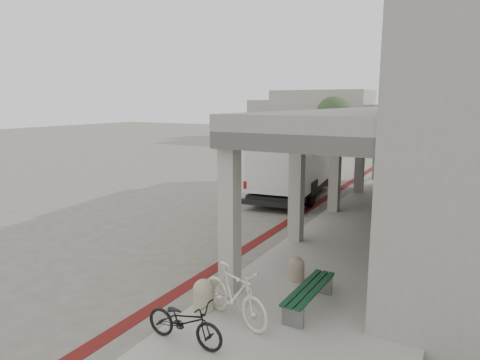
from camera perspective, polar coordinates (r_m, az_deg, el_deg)
The scene contains 13 objects.
ground at distance 13.77m, azimuth -1.63°, elevation -7.68°, with size 120.00×120.00×0.00m, color #635D55.
bike_lane_stripe at distance 15.05m, azimuth 5.56°, elevation -6.13°, with size 0.35×40.00×0.01m, color #5A1412.
sidewalk at distance 12.34m, azimuth 14.88°, elevation -9.93°, with size 4.40×28.00×0.12m, color #9E9A8E.
distant_backdrop at distance 48.15m, azimuth 17.50°, elevation 8.02°, with size 28.00×10.00×6.50m.
tree_left at distance 40.99m, azimuth 12.34°, elevation 8.60°, with size 3.20×3.20×4.80m.
tree_mid at distance 41.57m, azimuth 22.52°, elevation 8.08°, with size 3.20×3.20×4.80m.
fedex_truck at distance 20.08m, azimuth 7.71°, elevation 3.37°, with size 3.38×8.38×3.48m.
bench at distance 9.06m, azimuth 9.20°, elevation -14.68°, with size 0.48×1.98×0.46m.
bollard_near at distance 8.96m, azimuth -4.90°, elevation -14.95°, with size 0.42×0.42×0.63m.
bollard_far at distance 10.35m, azimuth 7.50°, elevation -11.61°, with size 0.38×0.38×0.57m.
utility_cabinet at distance 11.29m, azimuth 18.86°, elevation -9.18°, with size 0.43×0.57×0.95m, color gray.
bicycle_black at distance 7.85m, azimuth -7.41°, elevation -18.15°, with size 0.54×1.56×0.82m, color black.
bicycle_cream at distance 8.40m, azimuth -0.71°, elevation -14.95°, with size 0.52×1.83×1.10m, color beige.
Camera 1 is at (6.62, -11.30, 4.26)m, focal length 32.00 mm.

